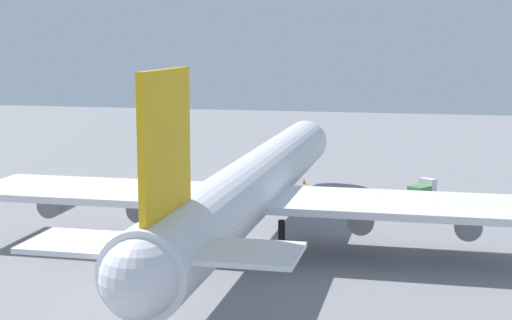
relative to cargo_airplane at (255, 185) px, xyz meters
name	(u,v)px	position (x,y,z in m)	size (l,w,h in m)	color
ground_plane	(256,240)	(0.47, 0.00, -6.02)	(287.82, 287.82, 0.00)	gray
cargo_airplane	(255,185)	(0.00, 0.00, 0.00)	(71.96, 57.49, 18.92)	silver
catering_truck	(423,189)	(26.28, -16.84, -4.83)	(4.24, 3.94, 2.52)	silver
safety_cone_nose	(304,181)	(32.85, 0.10, -5.60)	(0.59, 0.59, 0.84)	orange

